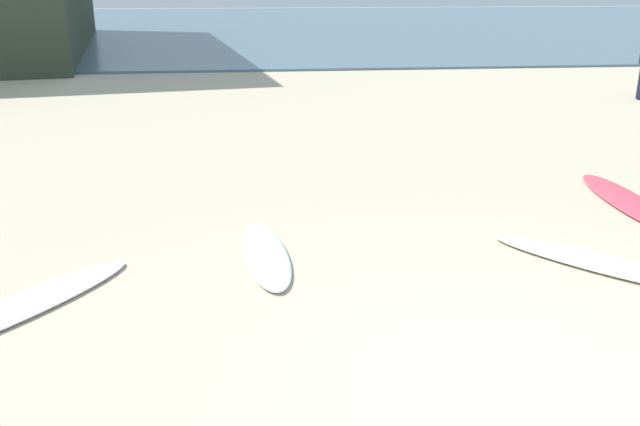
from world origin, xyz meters
TOP-DOWN VIEW (x-y plane):
  - ground_plane at (0.00, 0.00)m, footprint 120.00×120.00m
  - ocean_water at (0.00, 37.76)m, footprint 120.00×40.00m
  - surfboard_2 at (3.20, 4.13)m, footprint 0.70×2.60m
  - surfboard_3 at (-4.08, 1.73)m, footprint 1.99×2.32m
  - surfboard_4 at (-1.76, 2.75)m, footprint 0.70×2.01m
  - surfboard_5 at (1.83, 2.13)m, footprint 2.12×2.18m

SIDE VIEW (x-z plane):
  - ground_plane at x=0.00m, z-range 0.00..0.00m
  - surfboard_3 at x=-4.08m, z-range 0.00..0.06m
  - surfboard_2 at x=3.20m, z-range 0.00..0.06m
  - surfboard_4 at x=-1.76m, z-range 0.00..0.07m
  - surfboard_5 at x=1.83m, z-range 0.00..0.07m
  - ocean_water at x=0.00m, z-range 0.00..0.08m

